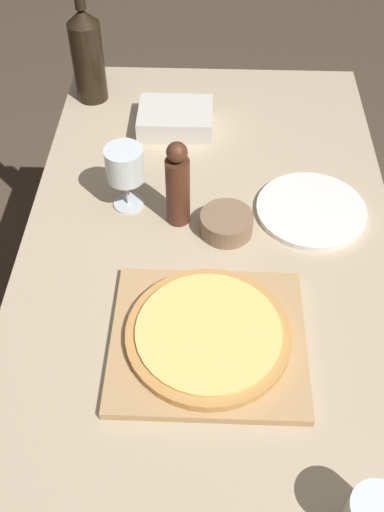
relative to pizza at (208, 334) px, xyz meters
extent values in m
plane|color=#4C3D2D|center=(0.00, 0.12, -0.79)|extent=(12.00, 12.00, 0.00)
cube|color=tan|center=(0.00, 0.12, -0.04)|extent=(0.83, 1.73, 0.03)
cylinder|color=brown|center=(-0.36, 0.92, -0.43)|extent=(0.06, 0.06, 0.73)
cylinder|color=brown|center=(0.36, 0.92, -0.43)|extent=(0.06, 0.06, 0.73)
cube|color=tan|center=(0.00, 0.00, -0.02)|extent=(0.37, 0.33, 0.02)
cylinder|color=#C68947|center=(0.00, 0.00, 0.00)|extent=(0.31, 0.31, 0.02)
cylinder|color=#E0C66B|center=(0.00, 0.00, 0.01)|extent=(0.27, 0.27, 0.01)
cylinder|color=black|center=(-0.34, 0.82, 0.08)|extent=(0.09, 0.09, 0.22)
cone|color=black|center=(-0.34, 0.82, 0.21)|extent=(0.09, 0.09, 0.04)
cylinder|color=#4C2819|center=(-0.07, 0.33, 0.05)|extent=(0.05, 0.05, 0.17)
sphere|color=#4C2819|center=(-0.07, 0.33, 0.16)|extent=(0.05, 0.05, 0.05)
cylinder|color=silver|center=(-0.19, 0.38, -0.03)|extent=(0.07, 0.07, 0.00)
cylinder|color=silver|center=(-0.19, 0.38, 0.01)|extent=(0.01, 0.01, 0.08)
cylinder|color=silver|center=(-0.19, 0.38, 0.09)|extent=(0.09, 0.09, 0.08)
cylinder|color=#84664C|center=(0.03, 0.30, -0.01)|extent=(0.12, 0.12, 0.05)
cylinder|color=white|center=(0.23, 0.37, -0.02)|extent=(0.25, 0.25, 0.01)
cube|color=beige|center=(-0.10, 0.69, 0.00)|extent=(0.19, 0.15, 0.06)
camera|label=1|loc=(-0.01, -0.64, 0.92)|focal=42.00mm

